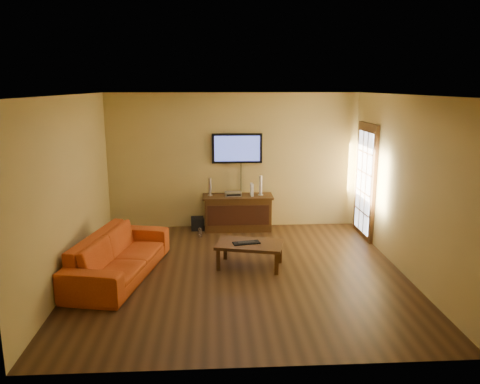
{
  "coord_description": "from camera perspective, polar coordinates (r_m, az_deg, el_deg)",
  "views": [
    {
      "loc": [
        -0.41,
        -6.77,
        2.83
      ],
      "look_at": [
        0.04,
        0.8,
        1.1
      ],
      "focal_mm": 35.0,
      "sensor_mm": 36.0,
      "label": 1
    }
  ],
  "objects": [
    {
      "name": "game_console",
      "position": [
        9.23,
        1.45,
        0.29
      ],
      "size": [
        0.06,
        0.18,
        0.25
      ],
      "primitive_type": "cube",
      "rotation": [
        0.0,
        0.0,
        0.06
      ],
      "color": "white",
      "rests_on": "media_console"
    },
    {
      "name": "subwoofer",
      "position": [
        9.45,
        -5.2,
        -3.83
      ],
      "size": [
        0.27,
        0.27,
        0.25
      ],
      "primitive_type": "cube",
      "rotation": [
        0.0,
        0.0,
        0.08
      ],
      "color": "black",
      "rests_on": "ground"
    },
    {
      "name": "sofa",
      "position": [
        7.32,
        -14.55,
        -6.66
      ],
      "size": [
        1.1,
        2.33,
        0.88
      ],
      "primitive_type": "imported",
      "rotation": [
        0.0,
        0.0,
        1.36
      ],
      "color": "#B24213",
      "rests_on": "ground"
    },
    {
      "name": "av_receiver",
      "position": [
        9.26,
        -0.84,
        -0.22
      ],
      "size": [
        0.33,
        0.24,
        0.07
      ],
      "primitive_type": "cube",
      "rotation": [
        0.0,
        0.0,
        0.05
      ],
      "color": "silver",
      "rests_on": "media_console"
    },
    {
      "name": "media_console",
      "position": [
        9.35,
        -0.28,
        -2.51
      ],
      "size": [
        1.39,
        0.53,
        0.7
      ],
      "color": "#371F0C",
      "rests_on": "ground"
    },
    {
      "name": "french_door",
      "position": [
        9.12,
        15.02,
        1.15
      ],
      "size": [
        0.07,
        1.02,
        2.22
      ],
      "color": "#371F0C",
      "rests_on": "ground"
    },
    {
      "name": "speaker_left",
      "position": [
        9.25,
        -3.68,
        0.55
      ],
      "size": [
        0.1,
        0.1,
        0.35
      ],
      "color": "silver",
      "rests_on": "media_console"
    },
    {
      "name": "ground_plane",
      "position": [
        7.35,
        0.07,
        -9.8
      ],
      "size": [
        5.0,
        5.0,
        0.0
      ],
      "primitive_type": "plane",
      "color": "black",
      "rests_on": "ground"
    },
    {
      "name": "coffee_table",
      "position": [
        7.47,
        1.19,
        -6.61
      ],
      "size": [
        1.15,
        0.85,
        0.39
      ],
      "color": "#371F0C",
      "rests_on": "ground"
    },
    {
      "name": "television",
      "position": [
        9.32,
        -0.36,
        5.34
      ],
      "size": [
        1.0,
        0.08,
        0.59
      ],
      "color": "black",
      "rests_on": "ground"
    },
    {
      "name": "bottle",
      "position": [
        8.99,
        -4.9,
        -4.93
      ],
      "size": [
        0.07,
        0.07,
        0.19
      ],
      "color": "white",
      "rests_on": "ground"
    },
    {
      "name": "keyboard",
      "position": [
        7.43,
        0.78,
        -6.2
      ],
      "size": [
        0.45,
        0.24,
        0.03
      ],
      "color": "black",
      "rests_on": "coffee_table"
    },
    {
      "name": "room_walls",
      "position": [
        7.49,
        -0.21,
        4.08
      ],
      "size": [
        5.0,
        5.0,
        5.0
      ],
      "color": "tan",
      "rests_on": "ground"
    },
    {
      "name": "speaker_right",
      "position": [
        9.27,
        2.53,
        0.71
      ],
      "size": [
        0.11,
        0.11,
        0.39
      ],
      "color": "silver",
      "rests_on": "media_console"
    }
  ]
}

